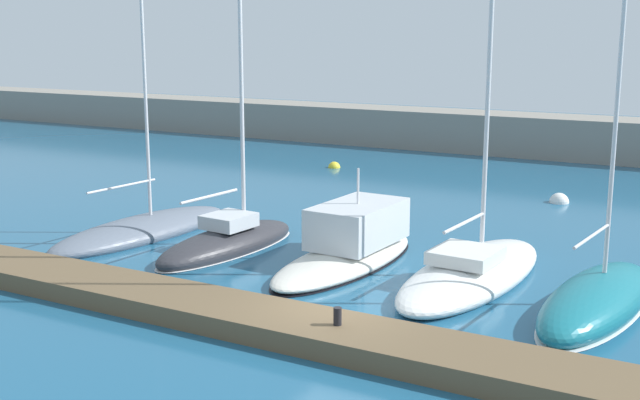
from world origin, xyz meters
name	(u,v)px	position (x,y,z in m)	size (l,w,h in m)	color
ground_plane	(333,324)	(0.00, 0.00, 0.00)	(120.00, 120.00, 0.00)	#1E567A
dock_pier	(309,330)	(0.00, -1.24, 0.27)	(28.39, 2.16, 0.54)	brown
breakwater_seawall	(592,139)	(0.00, 32.00, 1.23)	(108.00, 3.80, 2.46)	gray
sailboat_slate_nearest	(143,228)	(-10.71, 4.79, 0.26)	(3.16, 8.70, 18.50)	slate
sailboat_charcoal_second	(228,241)	(-6.70, 4.60, 0.32)	(2.57, 6.88, 14.37)	#2D2D33
motorboat_ivory_third	(350,245)	(-2.28, 5.33, 0.58)	(2.89, 7.88, 3.29)	silver
sailboat_white_fourth	(472,270)	(1.89, 5.32, 0.36)	(3.29, 8.78, 17.65)	white
sailboat_teal_fifth	(597,299)	(5.71, 4.48, 0.31)	(2.84, 7.54, 14.37)	#19707F
mooring_buoy_yellow	(334,168)	(-11.83, 21.73, 0.00)	(0.68, 0.68, 0.68)	yellow
mooring_buoy_white	(559,203)	(1.40, 18.38, 0.00)	(0.87, 0.87, 0.87)	white
dock_bollard	(337,316)	(0.79, -1.24, 0.76)	(0.20, 0.20, 0.44)	black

